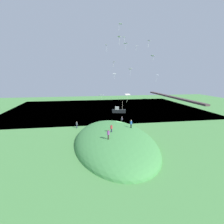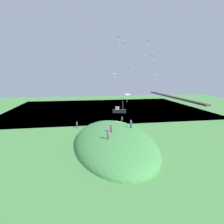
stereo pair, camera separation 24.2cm
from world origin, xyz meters
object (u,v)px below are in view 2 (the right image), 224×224
object	(u,v)px
person_near_shore	(77,124)
kite_9	(153,56)
kite_6	(128,95)
kite_10	(120,24)
kite_1	(119,37)
kite_4	(101,95)
kite_12	(124,37)
kite_13	(114,62)
person_walking_path	(122,119)
kite_11	(149,41)
kite_2	(157,75)
person_watching_kites	(131,123)
kite_3	(106,45)
kite_5	(126,43)
mooring_post	(121,123)
person_with_child	(108,133)
kite_0	(137,46)
kite_7	(131,69)
boat_on_lake	(119,111)
kite_8	(114,74)
person_on_hilltop	(111,127)

from	to	relation	value
person_near_shore	kite_9	distance (m)	27.59
kite_6	kite_10	world-z (taller)	kite_10
kite_1	kite_4	size ratio (longest dim) A/B	1.68
kite_12	kite_13	size ratio (longest dim) A/B	1.14
person_walking_path	kite_11	size ratio (longest dim) A/B	0.83
kite_2	kite_13	bearing A→B (deg)	-97.83
person_near_shore	person_watching_kites	bearing A→B (deg)	-41.17
kite_3	kite_10	world-z (taller)	kite_10
person_walking_path	person_near_shore	world-z (taller)	person_walking_path
kite_6	kite_3	bearing A→B (deg)	-159.23
kite_1	kite_3	bearing A→B (deg)	-69.56
kite_4	kite_10	world-z (taller)	kite_10
kite_5	mooring_post	distance (m)	22.76
person_with_child	kite_9	bearing A→B (deg)	-61.91
kite_0	kite_10	bearing A→B (deg)	-40.14
kite_4	person_watching_kites	bearing A→B (deg)	41.83
kite_13	person_with_child	bearing A→B (deg)	-13.47
kite_7	kite_6	bearing A→B (deg)	-18.64
boat_on_lake	person_watching_kites	distance (m)	29.07
kite_3	kite_4	size ratio (longest dim) A/B	1.39
kite_8	kite_9	distance (m)	14.12
kite_1	kite_10	world-z (taller)	kite_10
boat_on_lake	kite_11	bearing A→B (deg)	130.56
kite_6	kite_11	bearing A→B (deg)	141.53
kite_11	kite_10	bearing A→B (deg)	-44.80
boat_on_lake	person_walking_path	world-z (taller)	boat_on_lake
person_with_child	kite_4	size ratio (longest dim) A/B	1.31
person_near_shore	kite_12	distance (m)	27.28
kite_1	kite_10	distance (m)	11.24
kite_1	kite_8	size ratio (longest dim) A/B	2.07
person_with_child	person_walking_path	world-z (taller)	person_with_child
person_watching_kites	kite_2	world-z (taller)	kite_2
kite_2	kite_3	bearing A→B (deg)	-112.92
kite_5	kite_10	distance (m)	10.79
kite_11	kite_8	bearing A→B (deg)	-45.98
person_with_child	kite_0	distance (m)	28.41
person_on_hilltop	kite_4	world-z (taller)	kite_4
boat_on_lake	kite_0	xyz separation A→B (m)	(16.31, 1.37, 21.23)
person_with_child	kite_3	world-z (taller)	kite_3
person_watching_kites	person_walking_path	xyz separation A→B (m)	(-10.55, 0.32, -1.65)
kite_12	kite_11	bearing A→B (deg)	105.35
kite_2	kite_11	size ratio (longest dim) A/B	0.89
kite_0	kite_8	distance (m)	13.69
kite_0	person_walking_path	bearing A→B (deg)	-66.23
kite_7	kite_11	xyz separation A→B (m)	(-2.75, 6.30, 8.33)
person_on_hilltop	kite_0	size ratio (longest dim) A/B	1.02
kite_0	kite_12	size ratio (longest dim) A/B	1.00
kite_4	kite_5	xyz separation A→B (m)	(-8.40, 8.00, 13.68)
kite_3	kite_6	world-z (taller)	kite_3
boat_on_lake	person_walking_path	distance (m)	18.46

